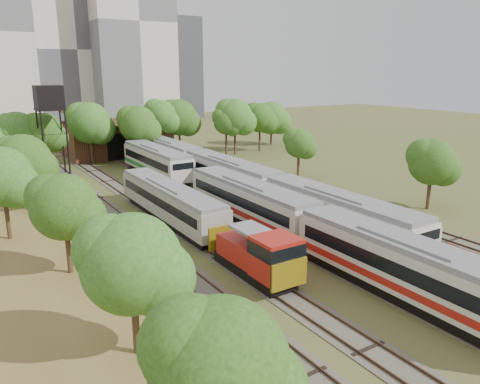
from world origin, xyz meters
TOP-DOWN VIEW (x-y plane):
  - ground at (0.00, 0.00)m, footprint 240.00×240.00m
  - dry_grass_patch at (-18.00, 8.00)m, footprint 14.00×60.00m
  - tracks at (-0.67, 25.00)m, footprint 24.60×80.00m
  - railcar_red_set at (-2.00, 7.23)m, footprint 3.15×34.58m
  - railcar_green_set at (2.00, 26.12)m, footprint 3.17×52.07m
  - railcar_rear at (-2.00, 38.17)m, footprint 3.25×16.07m
  - shunter_locomotive at (-8.00, 5.60)m, footprint 2.75×8.10m
  - old_grey_coach at (-8.00, 20.50)m, footprint 2.85×18.00m
  - water_tower at (-13.02, 46.40)m, footprint 3.44×3.44m
  - rail_pile_far at (8.20, 6.06)m, footprint 0.54×8.62m
  - maintenance_shed at (-1.00, 57.98)m, footprint 16.45×11.55m
  - tree_band_left at (-19.72, 22.62)m, footprint 8.48×62.25m
  - tree_band_far at (3.98, 50.67)m, footprint 49.81×11.15m
  - tree_band_right at (14.92, 26.41)m, footprint 6.28×41.75m
  - tower_centre at (2.00, 100.00)m, footprint 20.00×18.00m
  - tower_right at (14.00, 92.00)m, footprint 18.00×16.00m
  - tower_far_right at (34.00, 110.00)m, footprint 12.00×12.00m

SIDE VIEW (x-z plane):
  - ground at x=0.00m, z-range 0.00..0.00m
  - dry_grass_patch at x=-18.00m, z-range 0.00..0.04m
  - tracks at x=-0.67m, z-range -0.05..0.14m
  - rail_pile_far at x=8.20m, z-range 0.00..0.28m
  - shunter_locomotive at x=-8.00m, z-range -0.07..3.53m
  - old_grey_coach at x=-8.00m, z-range 0.16..3.68m
  - railcar_red_set at x=-2.00m, z-range 0.11..4.01m
  - railcar_green_set at x=2.00m, z-range 0.11..4.04m
  - railcar_rear at x=-2.00m, z-range 0.12..4.14m
  - maintenance_shed at x=-1.00m, z-range -0.87..6.70m
  - tree_band_right at x=14.92m, z-range 1.17..8.77m
  - tree_band_left at x=-19.72m, z-range 0.85..9.60m
  - tree_band_far at x=3.98m, z-range 1.18..10.43m
  - water_tower at x=-13.02m, z-range 4.08..15.96m
  - tower_far_right at x=34.00m, z-range 0.00..28.00m
  - tower_centre at x=2.00m, z-range 0.00..36.00m
  - tower_right at x=14.00m, z-range 0.00..48.00m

